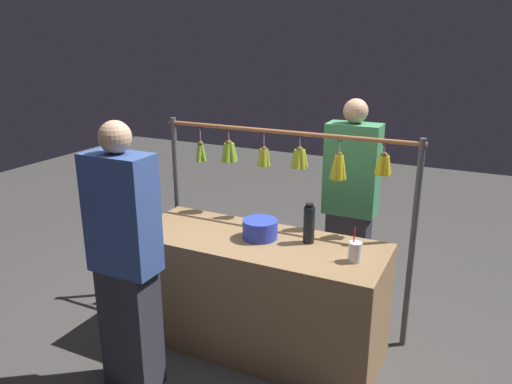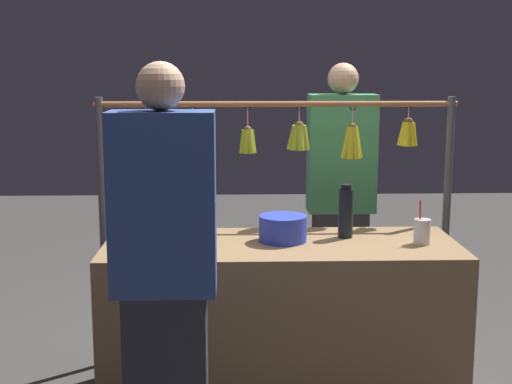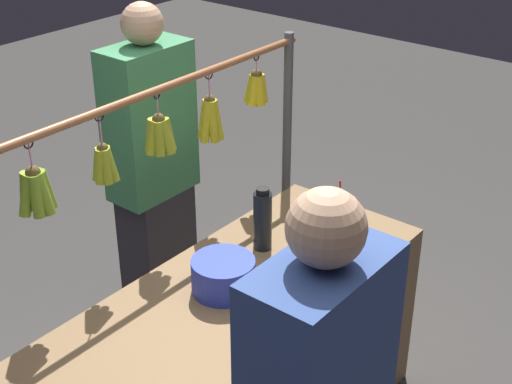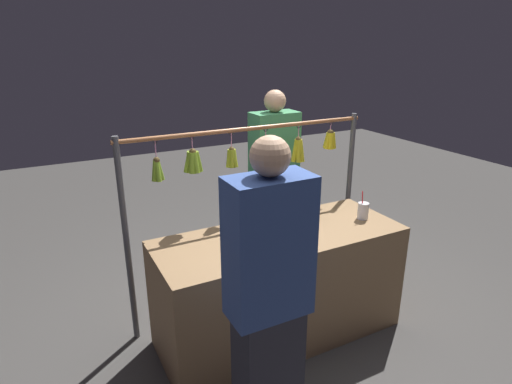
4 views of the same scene
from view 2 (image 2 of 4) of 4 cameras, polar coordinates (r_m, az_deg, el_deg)
market_counter at (r=3.77m, az=1.99°, el=-10.26°), size 1.80×0.70×0.84m
display_rack at (r=4.04m, az=1.87°, el=1.80°), size 2.03×0.14×1.55m
water_bottle at (r=3.76m, az=7.16°, el=-1.61°), size 0.08×0.08×0.28m
blue_bucket at (r=3.66m, az=2.16°, el=-2.92°), size 0.25×0.25×0.13m
drink_cup at (r=3.70m, az=13.11°, el=-3.09°), size 0.08×0.08×0.22m
vendor_person at (r=4.50m, az=6.75°, el=-1.08°), size 0.41×0.22×1.74m
customer_person at (r=2.92m, az=-7.28°, el=-7.26°), size 0.41×0.22×1.74m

